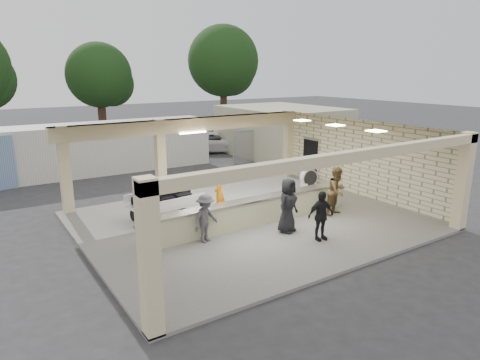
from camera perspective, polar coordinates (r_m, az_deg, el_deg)
ground at (r=16.30m, az=1.23°, el=-5.62°), size 120.00×120.00×0.00m
pavilion at (r=16.54m, az=0.56°, el=-0.43°), size 12.01×10.00×3.55m
baggage_counter at (r=15.72m, az=2.28°, el=-4.13°), size 8.20×0.58×0.98m
luggage_cart at (r=16.34m, az=-10.14°, el=-2.45°), size 2.70×1.80×1.50m
drum_fan at (r=20.70m, az=9.14°, el=0.29°), size 0.87×0.47×0.94m
baggage_handler at (r=16.70m, az=-2.76°, el=-1.78°), size 0.65×0.67×1.66m
passenger_a at (r=16.99m, az=12.81°, el=-1.45°), size 0.98×0.58×1.89m
passenger_b at (r=14.38m, az=10.72°, el=-4.69°), size 1.02×0.48×1.68m
passenger_c at (r=14.00m, az=-4.60°, el=-5.12°), size 1.11×0.73×1.63m
passenger_d at (r=14.89m, az=6.38°, el=-3.37°), size 1.01×0.68×1.92m
car_white_a at (r=30.27m, az=-3.33°, el=5.09°), size 5.41×4.03×1.40m
car_white_b at (r=33.36m, az=2.35°, el=5.86°), size 4.14×1.85×1.27m
car_dark at (r=32.72m, az=-4.52°, el=5.94°), size 5.05×3.36×1.59m
container_white at (r=25.31m, az=-18.38°, el=4.09°), size 12.71×2.78×2.74m
fence at (r=29.59m, az=9.00°, el=5.42°), size 12.06×0.06×2.03m
tree_mid at (r=40.31m, az=-17.88°, el=12.85°), size 6.00×5.60×8.00m
tree_right at (r=44.24m, az=-1.99°, el=15.21°), size 7.20×7.00×10.00m
adjacent_building at (r=29.30m, az=5.53°, el=6.52°), size 6.00×8.00×3.20m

